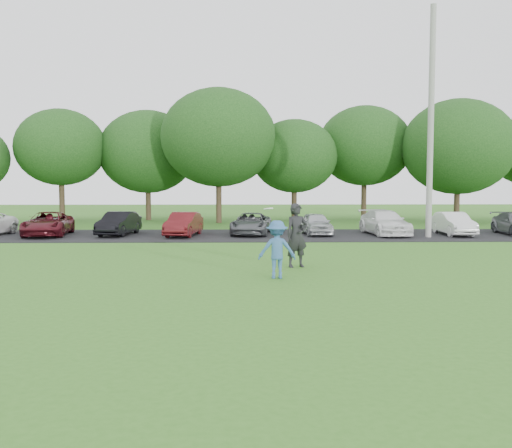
{
  "coord_description": "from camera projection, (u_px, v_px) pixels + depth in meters",
  "views": [
    {
      "loc": [
        -0.42,
        -15.2,
        2.73
      ],
      "look_at": [
        0.0,
        3.5,
        1.3
      ],
      "focal_mm": 40.0,
      "sensor_mm": 36.0,
      "label": 1
    }
  ],
  "objects": [
    {
      "name": "tree_row",
      "position": [
        272.0,
        148.0,
        37.72
      ],
      "size": [
        42.39,
        9.85,
        8.64
      ],
      "color": "#38281C",
      "rests_on": "ground"
    },
    {
      "name": "frisbee_player",
      "position": [
        277.0,
        249.0,
        15.89
      ],
      "size": [
        1.05,
        0.61,
        1.99
      ],
      "color": "#345F93",
      "rests_on": "ground"
    },
    {
      "name": "ground",
      "position": [
        259.0,
        282.0,
        15.37
      ],
      "size": [
        100.0,
        100.0,
        0.0
      ],
      "primitive_type": "plane",
      "color": "#366F1F",
      "rests_on": "ground"
    },
    {
      "name": "camera_bystander",
      "position": [
        297.0,
        235.0,
        17.92
      ],
      "size": [
        0.86,
        0.72,
        2.01
      ],
      "color": "black",
      "rests_on": "ground"
    },
    {
      "name": "utility_pole",
      "position": [
        431.0,
        123.0,
        26.85
      ],
      "size": [
        0.28,
        0.28,
        10.91
      ],
      "primitive_type": "cylinder",
      "color": "#979792",
      "rests_on": "ground"
    },
    {
      "name": "parking_lot",
      "position": [
        252.0,
        235.0,
        28.33
      ],
      "size": [
        32.0,
        6.5,
        0.03
      ],
      "primitive_type": "cube",
      "color": "black",
      "rests_on": "ground"
    },
    {
      "name": "parked_cars",
      "position": [
        228.0,
        224.0,
        28.2
      ],
      "size": [
        28.62,
        4.91,
        1.21
      ],
      "color": "white",
      "rests_on": "parking_lot"
    }
  ]
}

